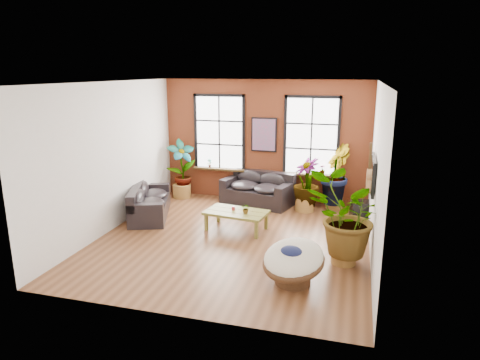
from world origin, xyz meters
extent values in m
cube|color=brown|center=(0.00, 0.00, -0.01)|extent=(6.00, 6.50, 0.02)
cube|color=white|center=(0.00, 0.00, 3.51)|extent=(6.00, 6.50, 0.02)
cube|color=#612816|center=(0.00, 3.26, 1.75)|extent=(6.00, 0.02, 3.50)
cube|color=silver|center=(0.00, -3.26, 1.75)|extent=(6.00, 0.02, 3.50)
cube|color=silver|center=(-3.01, 0.00, 1.75)|extent=(0.02, 6.50, 3.50)
cube|color=silver|center=(3.01, 0.00, 1.75)|extent=(0.02, 6.50, 3.50)
cube|color=white|center=(-1.35, 3.20, 1.95)|extent=(1.40, 0.02, 2.10)
cube|color=#33230E|center=(-1.35, 3.13, 0.87)|extent=(1.60, 0.22, 0.06)
cube|color=white|center=(1.35, 3.20, 1.95)|extent=(1.40, 0.02, 2.10)
cube|color=#33230E|center=(1.35, 3.13, 0.87)|extent=(1.60, 0.22, 0.06)
cube|color=black|center=(-0.08, 2.75, 0.23)|extent=(2.17, 1.45, 0.45)
cube|color=black|center=(0.01, 3.10, 0.68)|extent=(1.99, 0.74, 0.46)
cube|color=black|center=(-0.93, 2.97, 0.57)|extent=(0.48, 1.00, 0.24)
cube|color=black|center=(0.77, 2.53, 0.57)|extent=(0.48, 1.00, 0.24)
ellipsoid|color=black|center=(-0.46, 2.79, 0.52)|extent=(1.02, 1.00, 0.26)
ellipsoid|color=black|center=(-0.39, 3.06, 0.68)|extent=(0.87, 0.46, 0.44)
ellipsoid|color=black|center=(0.27, 2.60, 0.52)|extent=(1.02, 1.00, 0.26)
ellipsoid|color=black|center=(0.34, 2.87, 0.68)|extent=(0.87, 0.46, 0.44)
cube|color=black|center=(-2.57, 0.99, 0.20)|extent=(1.54, 2.27, 0.41)
cube|color=black|center=(-2.88, 0.88, 0.62)|extent=(0.92, 2.04, 0.42)
cube|color=black|center=(-2.25, 0.11, 0.52)|extent=(0.90, 0.50, 0.21)
cube|color=black|center=(-2.89, 1.87, 0.52)|extent=(0.90, 0.50, 0.21)
ellipsoid|color=black|center=(-2.38, 0.61, 0.47)|extent=(1.00, 1.11, 0.23)
ellipsoid|color=black|center=(-2.62, 0.53, 0.62)|extent=(0.53, 0.94, 0.40)
ellipsoid|color=black|center=(-2.66, 1.40, 0.47)|extent=(1.00, 1.11, 0.23)
ellipsoid|color=black|center=(-2.90, 1.31, 0.62)|extent=(0.53, 0.94, 0.40)
cube|color=brown|center=(-0.09, 0.61, 0.44)|extent=(1.56, 1.02, 0.06)
cube|color=#33230E|center=(-0.11, 0.47, 0.47)|extent=(1.44, 0.21, 0.00)
cube|color=#33230E|center=(-0.07, 0.75, 0.47)|extent=(1.44, 0.21, 0.00)
cube|color=brown|center=(-0.78, 0.37, 0.20)|extent=(0.08, 0.08, 0.41)
cube|color=brown|center=(0.50, 0.19, 0.20)|extent=(0.08, 0.08, 0.41)
cube|color=brown|center=(-0.68, 1.03, 0.20)|extent=(0.08, 0.08, 0.41)
cube|color=brown|center=(0.59, 0.85, 0.20)|extent=(0.08, 0.08, 0.41)
cylinder|color=#C3303B|center=(-0.19, 0.67, 0.51)|extent=(0.09, 0.09, 0.09)
cylinder|color=#50321C|center=(1.62, -1.69, 0.13)|extent=(0.84, 0.84, 0.26)
torus|color=#50321C|center=(1.62, -1.69, 0.43)|extent=(1.45, 1.45, 0.51)
ellipsoid|color=silver|center=(1.62, -1.69, 0.50)|extent=(1.42, 1.46, 0.69)
ellipsoid|color=#151B43|center=(1.60, -1.74, 0.62)|extent=(0.53, 0.48, 0.19)
cube|color=black|center=(0.00, 3.19, 1.95)|extent=(0.74, 0.04, 0.98)
cube|color=#0C7F8C|center=(0.00, 3.16, 1.95)|extent=(0.66, 0.02, 0.90)
cube|color=black|center=(2.95, 0.30, 1.65)|extent=(0.06, 1.25, 0.72)
cube|color=black|center=(2.92, 0.30, 1.65)|extent=(0.01, 1.15, 0.62)
cylinder|color=#B27F4C|center=(2.90, 1.35, 1.13)|extent=(0.09, 0.38, 0.38)
cylinder|color=#B27F4C|center=(2.90, 1.35, 1.38)|extent=(0.09, 0.30, 0.30)
cylinder|color=black|center=(2.90, 1.35, 1.13)|extent=(0.09, 0.11, 0.11)
cube|color=#33230E|center=(2.90, 1.35, 1.75)|extent=(0.04, 0.05, 0.55)
cube|color=#33230E|center=(2.90, 1.35, 2.07)|extent=(0.06, 0.06, 0.14)
cube|color=black|center=(2.82, 2.28, 0.22)|extent=(0.61, 0.54, 0.45)
cylinder|color=olive|center=(-2.43, 2.80, 0.20)|extent=(0.60, 0.60, 0.40)
cylinder|color=olive|center=(2.08, 2.94, 0.17)|extent=(0.52, 0.52, 0.35)
cylinder|color=olive|center=(2.48, -0.60, 0.18)|extent=(0.58, 0.58, 0.36)
cylinder|color=olive|center=(1.32, 2.49, 0.19)|extent=(0.60, 0.60, 0.37)
imported|color=#1C5817|center=(-2.42, 2.83, 0.95)|extent=(1.01, 0.99, 1.61)
imported|color=#1C5817|center=(2.04, 2.93, 0.99)|extent=(0.82, 0.98, 1.67)
imported|color=#1C5817|center=(2.46, -0.61, 0.98)|extent=(1.84, 1.73, 1.65)
imported|color=#1C5817|center=(1.33, 2.53, 0.80)|extent=(1.04, 1.04, 1.32)
imported|color=#1C5817|center=(0.17, 0.52, 0.59)|extent=(0.24, 0.22, 0.24)
imported|color=#1C5817|center=(-1.65, 3.13, 1.04)|extent=(0.17, 0.17, 0.27)
imported|color=#1C5817|center=(1.70, 3.13, 1.04)|extent=(0.19, 0.19, 0.27)
camera|label=1|loc=(2.57, -8.74, 3.75)|focal=32.00mm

